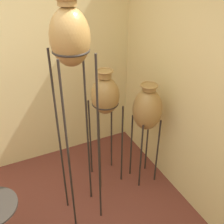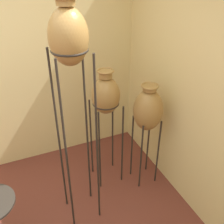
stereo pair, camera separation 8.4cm
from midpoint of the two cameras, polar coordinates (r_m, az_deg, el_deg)
vase_stand_tall at (r=2.08m, az=-10.20°, el=14.20°), size 0.31×0.31×2.23m
vase_stand_medium at (r=2.84m, az=-2.35°, el=3.29°), size 0.31×0.31×1.47m
vase_stand_short at (r=2.91m, az=6.85°, el=0.41°), size 0.33×0.33×1.31m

